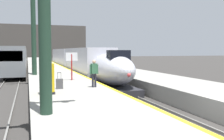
{
  "coord_description": "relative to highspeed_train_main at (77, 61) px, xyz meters",
  "views": [
    {
      "loc": [
        -6.5,
        -9.17,
        3.32
      ],
      "look_at": [
        -0.24,
        9.69,
        1.8
      ],
      "focal_mm": 40.93,
      "sensor_mm": 36.0,
      "label": 1
    }
  ],
  "objects": [
    {
      "name": "platform_right",
      "position": [
        4.05,
        -0.94,
        -1.39
      ],
      "size": [
        4.8,
        110.0,
        1.05
      ],
      "primitive_type": "cube",
      "color": "gray",
      "rests_on": "ground"
    },
    {
      "name": "platform_left_safety_stripe",
      "position": [
        -1.77,
        -0.94,
        -0.87
      ],
      "size": [
        0.2,
        107.8,
        0.01
      ],
      "primitive_type": "cube",
      "color": "yellow",
      "rests_on": "platform_left"
    },
    {
      "name": "passenger_near_edge",
      "position": [
        -2.61,
        -19.63,
        0.12
      ],
      "size": [
        0.56,
        0.27,
        1.69
      ],
      "color": "#23232D",
      "rests_on": "platform_left"
    },
    {
      "name": "station_column_mid",
      "position": [
        -5.9,
        -9.99,
        4.45
      ],
      "size": [
        4.0,
        0.68,
        8.8
      ],
      "color": "#1E3828",
      "rests_on": "platform_left"
    },
    {
      "name": "rail_secondary_right",
      "position": [
        -7.35,
        1.81,
        -1.86
      ],
      "size": [
        0.08,
        110.0,
        0.12
      ],
      "primitive_type": "cube",
      "color": "slate",
      "rests_on": "ground"
    },
    {
      "name": "rail_main_left",
      "position": [
        -0.75,
        1.81,
        -1.86
      ],
      "size": [
        0.08,
        110.0,
        0.12
      ],
      "primitive_type": "cube",
      "color": "slate",
      "rests_on": "ground"
    },
    {
      "name": "ticket_machine_yellow",
      "position": [
        -5.55,
        -21.25,
        -0.13
      ],
      "size": [
        0.76,
        0.62,
        1.6
      ],
      "color": "yellow",
      "rests_on": "platform_left"
    },
    {
      "name": "rail_secondary_left",
      "position": [
        -8.85,
        1.81,
        -1.86
      ],
      "size": [
        0.08,
        110.0,
        0.12
      ],
      "primitive_type": "cube",
      "color": "slate",
      "rests_on": "ground"
    },
    {
      "name": "departure_info_board",
      "position": [
        -3.29,
        -15.4,
        0.64
      ],
      "size": [
        0.9,
        0.1,
        2.12
      ],
      "color": "maroon",
      "rests_on": "platform_left"
    },
    {
      "name": "ground_plane",
      "position": [
        0.0,
        -25.69,
        -1.92
      ],
      "size": [
        260.0,
        260.0,
        0.0
      ],
      "primitive_type": "plane",
      "color": "#33302D"
    },
    {
      "name": "rail_main_right",
      "position": [
        0.75,
        1.81,
        -1.86
      ],
      "size": [
        0.08,
        110.0,
        0.12
      ],
      "primitive_type": "cube",
      "color": "slate",
      "rests_on": "ground"
    },
    {
      "name": "rolling_suitcase",
      "position": [
        -4.73,
        -19.65,
        -0.56
      ],
      "size": [
        0.4,
        0.22,
        0.98
      ],
      "color": "#4C4C51",
      "rests_on": "platform_left"
    },
    {
      "name": "terminus_back_wall",
      "position": [
        0.0,
        76.31,
        5.08
      ],
      "size": [
        36.0,
        2.0,
        14.0
      ],
      "primitive_type": "cube",
      "color": "#4C4742",
      "rests_on": "ground"
    },
    {
      "name": "platform_left",
      "position": [
        -4.05,
        -0.94,
        -1.39
      ],
      "size": [
        4.8,
        110.0,
        1.05
      ],
      "primitive_type": "cube",
      "color": "gray",
      "rests_on": "ground"
    },
    {
      "name": "highspeed_train_main",
      "position": [
        0.0,
        0.0,
        0.0
      ],
      "size": [
        2.92,
        38.97,
        3.6
      ],
      "color": "silver",
      "rests_on": "ground"
    },
    {
      "name": "regional_train_adjacent",
      "position": [
        -8.1,
        11.63,
        0.21
      ],
      "size": [
        2.85,
        36.6,
        3.8
      ],
      "color": "gray",
      "rests_on": "ground"
    }
  ]
}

